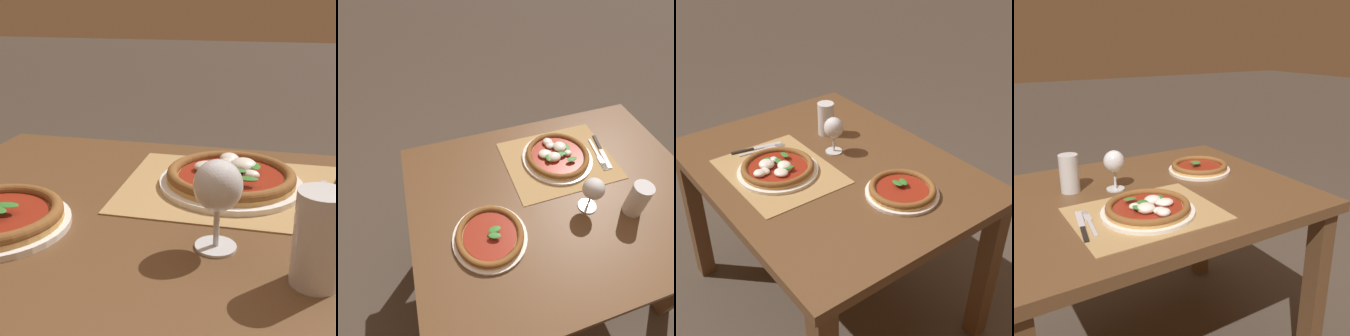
% 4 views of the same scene
% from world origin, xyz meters
% --- Properties ---
extents(dining_table, '(1.18, 0.92, 0.74)m').
position_xyz_m(dining_table, '(0.00, 0.00, 0.63)').
color(dining_table, brown).
rests_on(dining_table, ground).
extents(paper_placemat, '(0.47, 0.38, 0.00)m').
position_xyz_m(paper_placemat, '(-0.08, -0.17, 0.74)').
color(paper_placemat, '#A88451').
rests_on(paper_placemat, dining_table).
extents(pizza_near, '(0.31, 0.31, 0.05)m').
position_xyz_m(pizza_near, '(-0.07, -0.19, 0.76)').
color(pizza_near, white).
rests_on(pizza_near, paper_placemat).
extents(pizza_far, '(0.27, 0.27, 0.04)m').
position_xyz_m(pizza_far, '(0.32, 0.10, 0.76)').
color(pizza_far, white).
rests_on(pizza_far, dining_table).
extents(wine_glass, '(0.08, 0.08, 0.16)m').
position_xyz_m(wine_glass, '(-0.08, 0.09, 0.85)').
color(wine_glass, silver).
rests_on(wine_glass, dining_table).
extents(pint_glass, '(0.07, 0.07, 0.15)m').
position_xyz_m(pint_glass, '(-0.23, 0.15, 0.81)').
color(pint_glass, silver).
rests_on(pint_glass, dining_table).
extents(fork, '(0.04, 0.20, 0.00)m').
position_xyz_m(fork, '(-0.26, -0.15, 0.75)').
color(fork, '#B7B7BC').
rests_on(fork, paper_placemat).
extents(knife, '(0.06, 0.21, 0.01)m').
position_xyz_m(knife, '(-0.29, -0.16, 0.75)').
color(knife, black).
rests_on(knife, paper_placemat).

